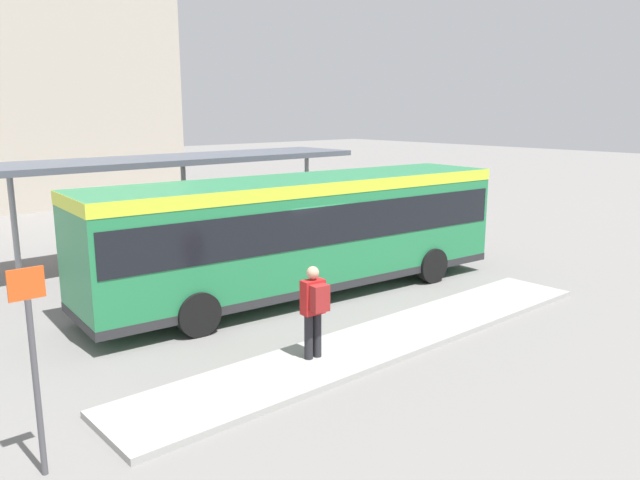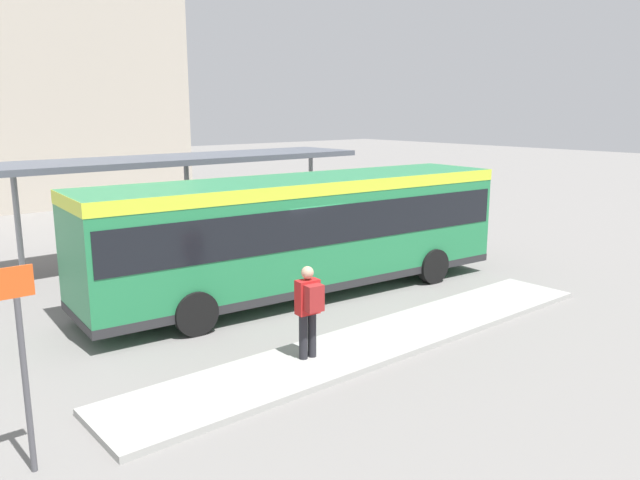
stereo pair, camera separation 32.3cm
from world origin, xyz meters
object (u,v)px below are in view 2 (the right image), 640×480
city_bus (303,227)px  pedestrian_waiting (309,306)px  bicycle_white (387,219)px  bicycle_blue (422,223)px  platform_sign (23,361)px  bicycle_green (402,222)px

city_bus → pedestrian_waiting: city_bus is taller
bicycle_white → city_bus: bearing=122.9°
pedestrian_waiting → bicycle_white: (11.08, 8.69, -0.77)m
bicycle_blue → platform_sign: size_ratio=0.63×
platform_sign → bicycle_blue: bearing=24.5°
bicycle_green → city_bus: bearing=116.8°
city_bus → platform_sign: (-7.75, -4.01, -0.21)m
bicycle_blue → city_bus: bearing=103.8°
city_bus → pedestrian_waiting: (-2.73, -3.61, -0.64)m
bicycle_green → bicycle_white: size_ratio=0.96×
city_bus → bicycle_green: (8.30, 4.26, -1.42)m
bicycle_green → platform_sign: (-16.05, -8.27, 1.21)m
pedestrian_waiting → bicycle_green: bearing=-48.4°
pedestrian_waiting → bicycle_green: (11.03, 7.87, -0.79)m
bicycle_green → bicycle_blue: bearing=-161.5°
bicycle_green → pedestrian_waiting: bearing=125.1°
pedestrian_waiting → bicycle_green: pedestrian_waiting is taller
city_bus → bicycle_blue: bearing=26.6°
city_bus → platform_sign: city_bus is taller
bicycle_blue → platform_sign: platform_sign is taller
pedestrian_waiting → platform_sign: 5.05m
bicycle_white → pedestrian_waiting: bearing=129.7°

